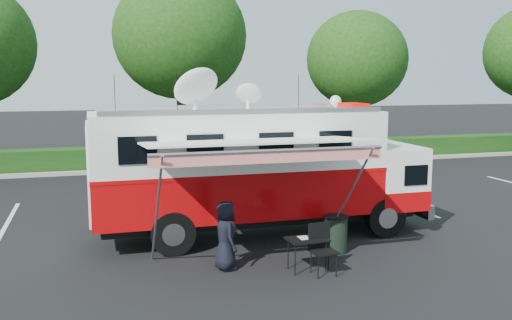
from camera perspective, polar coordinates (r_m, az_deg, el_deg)
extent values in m
plane|color=black|center=(14.91, 0.54, -7.51)|extent=(120.00, 120.00, 0.00)
cube|color=#9E998E|center=(26.35, 1.94, -0.41)|extent=(60.00, 0.35, 0.15)
cube|color=black|center=(27.13, 1.35, 0.75)|extent=(60.00, 1.20, 1.00)
cylinder|color=black|center=(27.10, -7.47, 4.71)|extent=(0.44, 0.44, 4.80)
ellipsoid|color=#14380F|center=(27.12, -7.61, 12.22)|extent=(6.14, 6.14, 5.84)
cylinder|color=black|center=(29.87, 9.91, 4.21)|extent=(0.44, 0.44, 4.00)
ellipsoid|color=#14380F|center=(29.81, 10.06, 9.90)|extent=(5.12, 5.12, 4.86)
cube|color=silver|center=(17.37, -23.68, -5.92)|extent=(0.12, 5.50, 0.01)
cube|color=silver|center=(17.60, -3.87, -5.05)|extent=(0.12, 5.50, 0.01)
cube|color=silver|center=(19.74, 13.43, -3.80)|extent=(0.12, 5.50, 0.01)
cube|color=black|center=(14.78, 0.55, -5.59)|extent=(8.06, 1.31, 0.28)
cylinder|color=black|center=(15.01, 12.80, -5.59)|extent=(1.03, 0.30, 1.03)
cylinder|color=black|center=(16.79, 9.38, -4.01)|extent=(1.03, 0.30, 1.03)
cylinder|color=black|center=(13.30, -8.32, -7.26)|extent=(1.03, 0.30, 1.03)
cylinder|color=black|center=(15.28, -9.41, -5.24)|extent=(1.03, 0.30, 1.03)
cube|color=silver|center=(16.49, 14.92, -4.24)|extent=(0.19, 2.34, 0.37)
cube|color=white|center=(15.97, 12.88, -1.32)|extent=(1.31, 2.34, 1.59)
cube|color=#AD0609|center=(16.07, 12.81, -3.30)|extent=(1.33, 2.36, 0.52)
cube|color=black|center=(16.23, 14.79, -0.23)|extent=(0.11, 2.04, 0.66)
cube|color=#AD0609|center=(14.45, -1.94, -3.05)|extent=(7.12, 2.34, 1.12)
cube|color=#AD0609|center=(14.35, -1.95, -0.85)|extent=(7.14, 2.36, 0.09)
cube|color=white|center=(14.26, -1.97, 1.94)|extent=(7.12, 2.34, 1.31)
cube|color=silver|center=(14.20, -1.98, 4.72)|extent=(7.12, 2.34, 0.07)
cube|color=#CC0505|center=(15.29, 9.71, 5.35)|extent=(0.52, 0.89, 0.15)
sphere|color=white|center=(16.10, 7.95, 5.87)|extent=(0.32, 0.32, 0.32)
ellipsoid|color=silver|center=(13.82, -6.03, 7.34)|extent=(1.12, 1.12, 0.34)
ellipsoid|color=silver|center=(14.46, -0.73, 6.68)|extent=(0.66, 0.66, 0.19)
cylinder|color=black|center=(14.12, -13.95, 6.40)|extent=(0.02, 0.02, 0.94)
cylinder|color=black|center=(14.27, -7.88, 6.58)|extent=(0.02, 0.02, 0.94)
cylinder|color=black|center=(15.07, 4.27, 6.73)|extent=(0.02, 0.02, 0.94)
cube|color=silver|center=(11.98, -0.12, 1.86)|extent=(4.69, 2.25, 0.20)
cube|color=red|center=(10.96, 1.50, 0.36)|extent=(4.69, 0.04, 0.26)
cylinder|color=#B2B2B7|center=(10.92, 1.53, 0.93)|extent=(4.69, 0.07, 0.07)
cylinder|color=#B2B2B7|center=(11.75, -9.90, -5.26)|extent=(0.05, 2.44, 2.70)
cylinder|color=#B2B2B7|center=(12.88, 8.98, -4.04)|extent=(0.05, 2.44, 2.70)
imported|color=black|center=(12.39, -3.03, -10.85)|extent=(0.55, 0.77, 1.49)
cube|color=black|center=(12.13, 5.13, -7.90)|extent=(0.88, 0.65, 0.04)
cylinder|color=black|center=(11.92, 3.93, -9.90)|extent=(0.02, 0.02, 0.69)
cylinder|color=black|center=(12.31, 3.23, -9.30)|extent=(0.02, 0.02, 0.69)
cylinder|color=black|center=(12.17, 7.01, -9.57)|extent=(0.02, 0.02, 0.69)
cylinder|color=black|center=(12.55, 6.22, -9.00)|extent=(0.02, 0.02, 0.69)
cube|color=silver|center=(12.15, 4.82, -7.75)|extent=(0.22, 0.29, 0.01)
cube|color=black|center=(11.98, 6.78, -9.08)|extent=(0.54, 0.54, 0.04)
cube|color=black|center=(12.12, 6.34, -7.50)|extent=(0.50, 0.09, 0.55)
cylinder|color=black|center=(11.80, 6.24, -10.60)|extent=(0.02, 0.02, 0.50)
cylinder|color=black|center=(12.15, 5.51, -10.03)|extent=(0.02, 0.02, 0.50)
cylinder|color=black|center=(11.96, 8.03, -10.39)|extent=(0.02, 0.02, 0.50)
cylinder|color=black|center=(12.30, 7.26, -9.83)|extent=(0.02, 0.02, 0.50)
cylinder|color=black|center=(13.52, 7.96, -7.42)|extent=(0.54, 0.54, 0.83)
cylinder|color=black|center=(13.41, 8.00, -5.63)|extent=(0.59, 0.59, 0.04)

